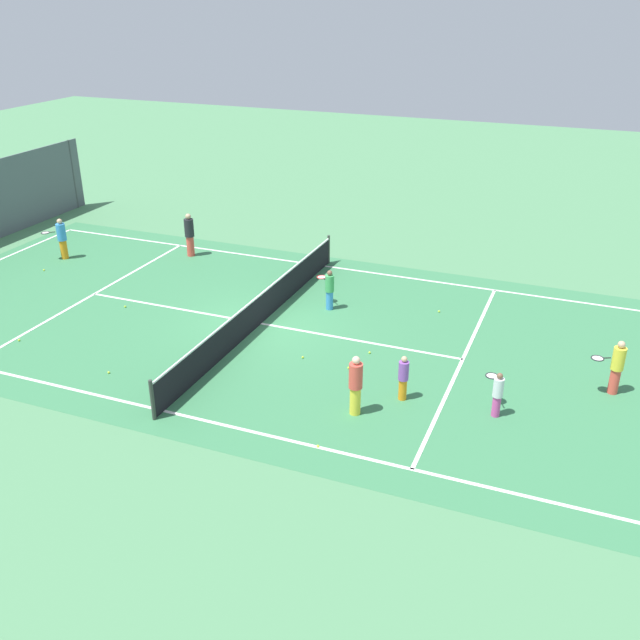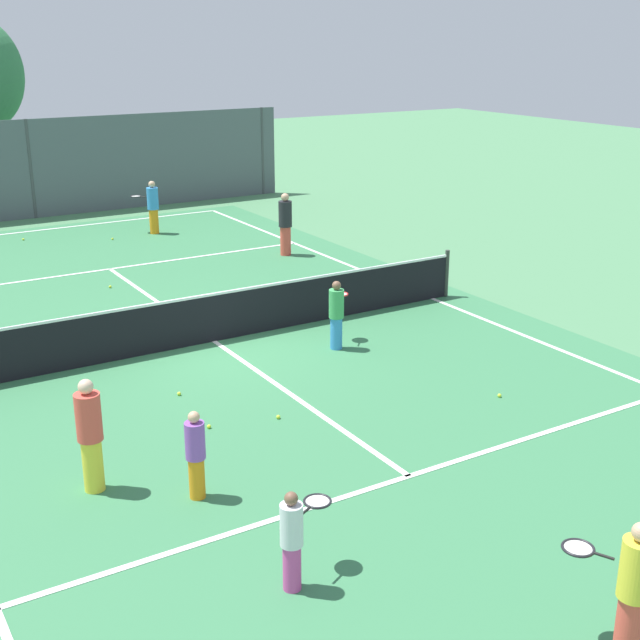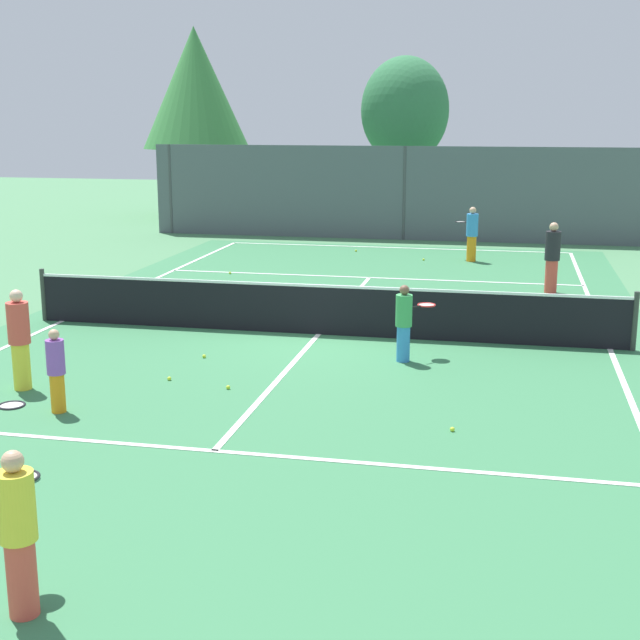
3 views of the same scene
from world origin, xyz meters
name	(u,v)px [view 2 (image 2 of 3)]	position (x,y,z in m)	size (l,w,h in m)	color
ground_plane	(214,341)	(0.00, 0.00, 0.00)	(80.00, 80.00, 0.00)	#4C8456
court_surface	(214,341)	(0.00, 0.00, 0.00)	(13.00, 25.00, 0.01)	#387A4C
tennis_net	(213,317)	(0.00, 0.00, 0.51)	(11.90, 0.10, 1.10)	#333833
perimeter_fence	(31,169)	(0.00, 14.00, 1.60)	(18.00, 0.12, 3.20)	#515B60
player_0	(285,224)	(4.63, 5.34, 0.88)	(0.37, 0.37, 1.71)	#E54C3F
player_1	(196,454)	(-2.72, -5.38, 0.63)	(0.26, 0.26, 1.24)	orange
player_2	(153,207)	(2.51, 9.76, 0.83)	(0.77, 0.84, 1.61)	orange
player_3	(293,538)	(-2.59, -7.72, 0.63)	(0.82, 0.59, 1.20)	#D14799
player_4	(632,589)	(-0.38, -10.38, 0.78)	(0.62, 0.89, 1.51)	#E54C3F
player_5	(336,314)	(1.87, -1.59, 0.71)	(0.73, 0.80, 1.36)	#388CD8
player_6	(90,434)	(-3.81, -4.48, 0.82)	(0.34, 0.34, 1.60)	yellow
tennis_ball_1	(499,395)	(2.94, -5.02, 0.03)	(0.07, 0.07, 0.07)	#CCE533
tennis_ball_2	(209,426)	(-1.73, -3.56, 0.03)	(0.07, 0.07, 0.07)	#CCE533
tennis_ball_3	(23,239)	(-1.13, 10.90, 0.03)	(0.07, 0.07, 0.07)	#CCE533
tennis_ball_4	(110,287)	(-0.55, 4.73, 0.03)	(0.07, 0.07, 0.07)	#CCE533
tennis_ball_5	(278,417)	(-0.64, -3.82, 0.03)	(0.07, 0.07, 0.07)	#CCE533
tennis_ball_7	(112,239)	(1.13, 9.58, 0.03)	(0.07, 0.07, 0.07)	#CCE533
tennis_ball_8	(179,394)	(-1.63, -2.13, 0.03)	(0.07, 0.07, 0.07)	#CCE533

